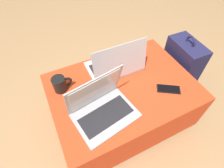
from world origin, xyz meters
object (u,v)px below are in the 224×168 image
Objects in this scene: laptop_near at (102,107)px; backpack at (181,67)px; cell_phone at (168,89)px; coffee_mug at (60,84)px; laptop_far at (116,65)px.

laptop_near is 0.71× the size of backpack.
cell_phone is at bearing 125.05° from backpack.
laptop_near is at bearing -58.85° from coffee_mug.
backpack is at bearing -4.07° from coffee_mug.
laptop_far is 0.39m from coffee_mug.
coffee_mug is at bearing 88.30° from backpack.
laptop_near reaches higher than cell_phone.
laptop_far is at bearing 85.50° from backpack.
cell_phone is (0.45, -0.03, -0.05)m from laptop_near.
laptop_near is at bearing 106.18° from backpack.
laptop_near is 1.02× the size of laptop_far.
backpack is (0.81, 0.20, -0.21)m from laptop_near.
laptop_far is 2.34× the size of cell_phone.
coffee_mug is at bearing -83.50° from cell_phone.
coffee_mug is (-0.61, 0.30, 0.05)m from cell_phone.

